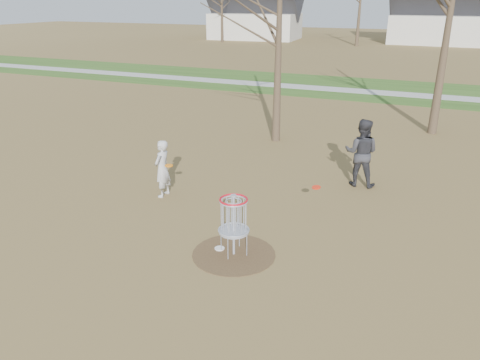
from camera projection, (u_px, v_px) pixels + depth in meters
name	position (u px, v px, depth m)	size (l,w,h in m)	color
ground	(234.00, 254.00, 10.06)	(160.00, 160.00, 0.00)	brown
green_band	(376.00, 89.00, 28.03)	(160.00, 8.00, 0.01)	#2D5119
footpath	(373.00, 92.00, 27.17)	(160.00, 1.50, 0.01)	#9E9E99
dirt_circle	(234.00, 254.00, 10.06)	(1.80, 1.80, 0.01)	#47331E
player_standing	(162.00, 169.00, 12.74)	(0.58, 0.38, 1.60)	#BBBBBB
player_throwing	(361.00, 153.00, 13.43)	(0.96, 0.75, 1.98)	#302F34
disc_grounded	(220.00, 248.00, 10.26)	(0.22, 0.22, 0.02)	white
discs_in_play	(244.00, 177.00, 11.99)	(4.04, 0.94, 0.32)	red
disc_golf_basket	(234.00, 216.00, 9.73)	(0.64, 0.64, 1.35)	#9EA3AD
houses_row	(460.00, 13.00, 52.16)	(56.51, 10.01, 7.26)	silver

